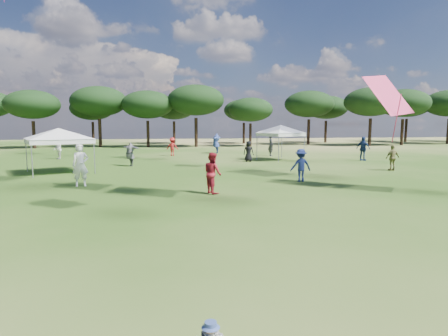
# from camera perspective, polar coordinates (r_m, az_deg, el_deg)

# --- Properties ---
(tree_line) EXTENTS (108.78, 17.63, 7.77)m
(tree_line) POSITION_cam_1_polar(r_m,az_deg,el_deg) (49.58, -5.65, 9.71)
(tree_line) COLOR black
(tree_line) RESTS_ON ground
(tent_left) EXTENTS (6.20, 6.20, 2.87)m
(tent_left) POSITION_cam_1_polar(r_m,az_deg,el_deg) (23.45, -23.93, 5.27)
(tent_left) COLOR gray
(tent_left) RESTS_ON ground
(tent_right) EXTENTS (5.13, 5.13, 3.02)m
(tent_right) POSITION_cam_1_polar(r_m,az_deg,el_deg) (29.42, 8.62, 6.24)
(tent_right) COLOR gray
(tent_right) RESTS_ON ground
(festival_crowd) EXTENTS (29.28, 22.51, 1.92)m
(festival_crowd) POSITION_cam_1_polar(r_m,az_deg,el_deg) (26.76, -9.31, 2.47)
(festival_crowd) COLOR #8C704C
(festival_crowd) RESTS_ON ground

